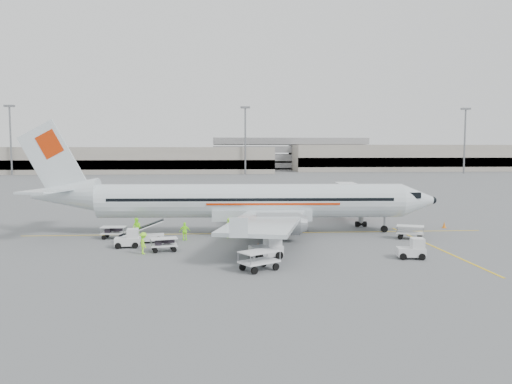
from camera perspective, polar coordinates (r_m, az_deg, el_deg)
ground at (r=47.93m, az=0.18°, el=-4.73°), size 360.00×360.00×0.00m
stripe_lead at (r=47.93m, az=0.18°, el=-4.72°), size 44.00×0.20×0.01m
stripe_cross at (r=43.64m, az=19.79°, el=-5.95°), size 0.20×20.00×0.01m
terminal_west at (r=180.86m, az=-15.85°, el=3.52°), size 110.00×22.00×9.00m
terminal_east at (r=205.78m, az=16.79°, el=3.77°), size 90.00×26.00×10.00m
parking_garage at (r=209.10m, az=3.66°, el=4.52°), size 62.00×24.00×14.00m
treeline at (r=222.22m, az=-3.29°, el=3.51°), size 300.00×3.00×6.00m
mast_west at (r=178.00m, az=-26.23°, el=5.28°), size 3.20×1.20×22.00m
mast_center at (r=165.39m, az=-1.23°, el=5.85°), size 3.20×1.20×22.00m
mast_east at (r=185.12m, az=22.74°, el=5.37°), size 3.20×1.20×22.00m
aircraft at (r=47.54m, az=-0.61°, el=1.60°), size 39.72×31.83×10.57m
jet_bridge at (r=58.20m, az=10.85°, el=-1.13°), size 4.11×15.49×4.02m
belt_loader at (r=44.05m, az=-12.70°, el=-4.07°), size 4.71×2.18×2.47m
tug_fore at (r=38.49m, az=17.30°, el=-6.16°), size 2.12×1.42×1.52m
tug_mid at (r=36.81m, az=1.14°, el=-6.23°), size 2.59×1.93×1.78m
tug_aft at (r=42.22m, az=-14.51°, el=-5.13°), size 2.05×1.27×1.53m
cart_loaded_a at (r=39.98m, az=-10.47°, el=-5.94°), size 2.29×1.64×1.08m
cart_loaded_b at (r=46.71m, az=-15.96°, el=-4.48°), size 2.19×1.36×1.11m
cart_empty_a at (r=33.21m, az=0.37°, el=-7.84°), size 2.95×2.64×1.33m
cart_empty_b at (r=46.82m, az=17.20°, el=-4.42°), size 2.70×2.20×1.22m
cone_nose at (r=54.58m, az=20.71°, el=-3.52°), size 0.41×0.41×0.66m
cone_port at (r=64.95m, az=-2.47°, el=-1.96°), size 0.36×0.36×0.59m
cone_stbd at (r=39.37m, az=0.24°, el=-6.32°), size 0.42×0.42×0.68m
crew_a at (r=45.32m, az=-3.07°, el=-4.14°), size 0.78×0.69×1.80m
crew_b at (r=46.78m, az=-13.48°, el=-3.99°), size 1.10×1.07×1.79m
crew_c at (r=39.27m, az=-12.73°, el=-5.72°), size 0.96×1.23×1.68m
crew_d at (r=44.53m, az=-8.13°, el=-4.47°), size 0.96×0.44×1.60m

